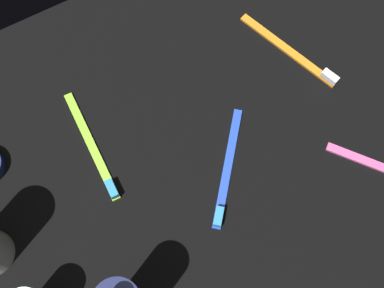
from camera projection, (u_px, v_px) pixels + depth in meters
ground_plane at (192, 152)px, 76.76cm from camera, size 84.00×64.00×1.20cm
toothbrush_lime at (94, 151)px, 75.55cm from camera, size 1.72×18.03×2.10cm
toothbrush_orange at (294, 53)px, 80.80cm from camera, size 7.28×17.33×2.10cm
toothbrush_blue at (226, 174)px, 74.41cm from camera, size 12.44×14.60×2.10cm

